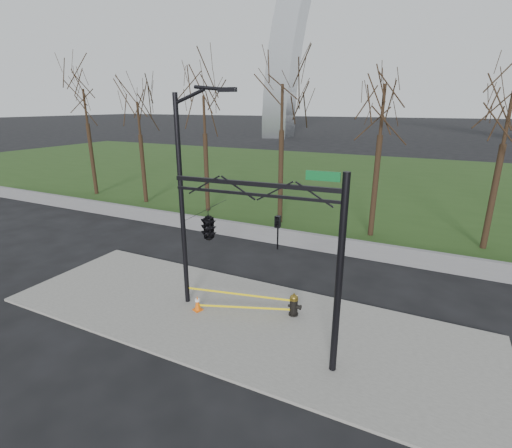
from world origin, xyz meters
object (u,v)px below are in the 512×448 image
at_px(traffic_cone, 197,303).
at_px(traffic_signal_mast, 231,227).
at_px(fire_hydrant, 294,305).
at_px(street_light, 186,189).

bearing_deg(traffic_cone, traffic_signal_mast, -28.72).
distance_m(fire_hydrant, traffic_cone, 3.66).
bearing_deg(traffic_signal_mast, traffic_cone, 147.07).
height_order(traffic_cone, traffic_signal_mast, traffic_signal_mast).
bearing_deg(street_light, fire_hydrant, 10.26).
distance_m(street_light, traffic_signal_mast, 3.33).
relative_size(traffic_cone, traffic_signal_mast, 0.10).
bearing_deg(traffic_cone, street_light, 142.38).
height_order(fire_hydrant, traffic_signal_mast, traffic_signal_mast).
relative_size(fire_hydrant, street_light, 0.11).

